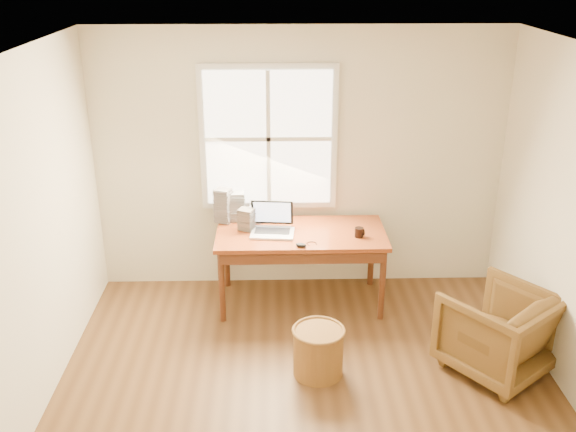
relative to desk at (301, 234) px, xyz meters
name	(u,v)px	position (x,y,z in m)	size (l,w,h in m)	color
room_shell	(309,253)	(-0.02, -1.64, 0.59)	(4.04, 4.54, 2.64)	brown
desk	(301,234)	(0.00, 0.00, 0.00)	(1.60, 0.80, 0.04)	brown
armchair	(498,331)	(1.55, -1.14, -0.38)	(0.76, 0.78, 0.71)	brown
wicker_stool	(318,352)	(0.09, -1.17, -0.53)	(0.40, 0.40, 0.40)	brown
laptop	(272,218)	(-0.27, -0.05, 0.19)	(0.44, 0.47, 0.33)	silver
mouse	(301,245)	(-0.01, -0.34, 0.04)	(0.10, 0.06, 0.03)	black
coffee_mug	(359,232)	(0.53, -0.13, 0.07)	(0.08, 0.08, 0.09)	black
cd_stack_a	(237,207)	(-0.62, 0.30, 0.16)	(0.15, 0.13, 0.29)	#B2B8BE
cd_stack_b	(246,219)	(-0.52, 0.07, 0.13)	(0.14, 0.12, 0.21)	#28272D
cd_stack_c	(224,206)	(-0.74, 0.26, 0.19)	(0.15, 0.13, 0.34)	#9796A2
cd_stack_d	(256,214)	(-0.43, 0.26, 0.10)	(0.13, 0.11, 0.16)	silver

